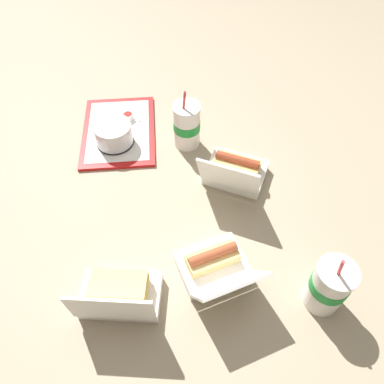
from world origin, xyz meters
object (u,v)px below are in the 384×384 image
Objects in this scene: food_tray at (119,131)px; clamshell_hotdog_front at (235,171)px; cake_container at (114,135)px; clamshell_sandwich_right at (120,294)px; plastic_fork at (136,112)px; soda_cup_left at (187,125)px; clamshell_hotdog_left at (214,265)px; ketchup_cup at (128,116)px; soda_cup_corner at (329,286)px.

clamshell_hotdog_front is (0.23, 0.41, 0.03)m from food_tray.
clamshell_sandwich_right reaches higher than cake_container.
soda_cup_left reaches higher than plastic_fork.
clamshell_hotdog_left is at bearing 32.83° from cake_container.
clamshell_sandwich_right is 0.61m from soda_cup_left.
clamshell_sandwich_right is at bearing -16.56° from plastic_fork.
ketchup_cup is 0.16× the size of clamshell_hotdog_left.
clamshell_hotdog_left is 0.35m from clamshell_hotdog_front.
plastic_fork is (-0.04, 0.03, -0.01)m from ketchup_cup.
food_tray is 1.53× the size of clamshell_hotdog_left.
clamshell_hotdog_front is (-0.41, 0.33, -0.00)m from clamshell_sandwich_right.
clamshell_sandwich_right is at bearing -72.13° from clamshell_hotdog_left.
clamshell_hotdog_left is 0.26m from clamshell_sandwich_right.
cake_container is 0.63× the size of clamshell_sandwich_right.
clamshell_sandwich_right reaches higher than ketchup_cup.
food_tray is 0.65m from clamshell_hotdog_left.
soda_cup_left is 1.00× the size of soda_cup_corner.
ketchup_cup is 0.91m from soda_cup_corner.
clamshell_hotdog_left is at bearing 107.87° from clamshell_sandwich_right.
clamshell_hotdog_left reaches higher than plastic_fork.
food_tray is 0.08m from cake_container.
clamshell_sandwich_right is at bearing -90.47° from soda_cup_corner.
soda_cup_corner is (0.71, 0.56, 0.06)m from ketchup_cup.
cake_container is 0.84m from soda_cup_corner.
ketchup_cup is at bearing -127.80° from clamshell_hotdog_front.
clamshell_sandwich_right is (0.58, 0.08, -0.01)m from cake_container.
soda_cup_left reaches higher than clamshell_hotdog_left.
clamshell_hotdog_front is 0.46m from soda_cup_corner.
cake_container is at bearing -88.65° from soda_cup_left.
clamshell_hotdog_left is 1.13× the size of soda_cup_corner.
food_tray is 1.72× the size of soda_cup_left.
plastic_fork is at bearing -128.75° from soda_cup_left.
cake_container is 0.59× the size of soda_cup_left.
plastic_fork is at bearing -144.29° from soda_cup_corner.
clamshell_sandwich_right reaches higher than food_tray.
soda_cup_corner reaches higher than ketchup_cup.
clamshell_hotdog_left reaches higher than ketchup_cup.
cake_container is at bearing -134.39° from soda_cup_corner.
soda_cup_corner is at bearing 45.61° from cake_container.
plastic_fork is 0.52× the size of clamshell_sandwich_right.
plastic_fork reaches higher than food_tray.
clamshell_hotdog_front is 0.24m from soda_cup_left.
ketchup_cup is 0.05m from plastic_fork.
clamshell_hotdog_left is (0.63, 0.29, 0.01)m from ketchup_cup.
food_tray is 0.89m from soda_cup_corner.
ketchup_cup is at bearing 151.51° from food_tray.
food_tray is 2.93× the size of cake_container.
soda_cup_left reaches higher than cake_container.
food_tray is 0.07m from ketchup_cup.
soda_cup_corner is at bearing 89.53° from clamshell_sandwich_right.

